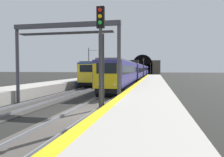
# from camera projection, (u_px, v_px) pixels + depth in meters

# --- Properties ---
(ground_plane) EXTENTS (320.00, 320.00, 0.00)m
(ground_plane) POSITION_uv_depth(u_px,v_px,m) (81.00, 115.00, 13.29)
(ground_plane) COLOR black
(platform_right) EXTENTS (112.00, 3.84, 1.03)m
(platform_right) POSITION_uv_depth(u_px,v_px,m) (145.00, 109.00, 12.48)
(platform_right) COLOR #ADA89E
(platform_right) RESTS_ON ground_plane
(platform_right_edge_strip) EXTENTS (112.00, 0.50, 0.01)m
(platform_right_edge_strip) POSITION_uv_depth(u_px,v_px,m) (117.00, 99.00, 12.79)
(platform_right_edge_strip) COLOR yellow
(platform_right_edge_strip) RESTS_ON platform_right
(track_main_line) EXTENTS (160.00, 2.72, 0.21)m
(track_main_line) POSITION_uv_depth(u_px,v_px,m) (81.00, 114.00, 13.29)
(track_main_line) COLOR #4C4742
(track_main_line) RESTS_ON ground_plane
(track_adjacent_line) EXTENTS (160.00, 3.06, 0.21)m
(track_adjacent_line) POSITION_uv_depth(u_px,v_px,m) (12.00, 111.00, 14.25)
(track_adjacent_line) COLOR #383533
(track_adjacent_line) RESTS_ON ground_plane
(train_main_approaching) EXTENTS (76.19, 2.99, 4.78)m
(train_main_approaching) POSITION_uv_depth(u_px,v_px,m) (138.00, 71.00, 56.69)
(train_main_approaching) COLOR navy
(train_main_approaching) RESTS_ON ground_plane
(train_adjacent_platform) EXTENTS (42.70, 3.18, 3.93)m
(train_adjacent_platform) POSITION_uv_depth(u_px,v_px,m) (115.00, 71.00, 50.70)
(train_adjacent_platform) COLOR #264C99
(train_adjacent_platform) RESTS_ON ground_plane
(railway_signal_near) EXTENTS (0.39, 0.38, 5.87)m
(railway_signal_near) POSITION_uv_depth(u_px,v_px,m) (101.00, 55.00, 10.60)
(railway_signal_near) COLOR #38383D
(railway_signal_near) RESTS_ON ground_plane
(railway_signal_mid) EXTENTS (0.39, 0.38, 5.27)m
(railway_signal_mid) POSITION_uv_depth(u_px,v_px,m) (143.00, 67.00, 47.25)
(railway_signal_mid) COLOR #38383D
(railway_signal_mid) RESTS_ON ground_plane
(railway_signal_far) EXTENTS (0.39, 0.38, 5.61)m
(railway_signal_far) POSITION_uv_depth(u_px,v_px,m) (150.00, 68.00, 106.86)
(railway_signal_far) COLOR #38383D
(railway_signal_far) RESTS_ON ground_plane
(overhead_signal_gantry) EXTENTS (0.70, 8.77, 6.41)m
(overhead_signal_gantry) POSITION_uv_depth(u_px,v_px,m) (65.00, 42.00, 16.79)
(overhead_signal_gantry) COLOR #3F3F47
(overhead_signal_gantry) RESTS_ON ground_plane
(tunnel_portal) EXTENTS (2.42, 18.56, 10.40)m
(tunnel_portal) POSITION_uv_depth(u_px,v_px,m) (143.00, 67.00, 114.38)
(tunnel_portal) COLOR #51473D
(tunnel_portal) RESTS_ON ground_plane
(catenary_mast_near) EXTENTS (0.22, 2.18, 7.79)m
(catenary_mast_near) POSITION_uv_depth(u_px,v_px,m) (89.00, 64.00, 50.96)
(catenary_mast_near) COLOR #595B60
(catenary_mast_near) RESTS_ON ground_plane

